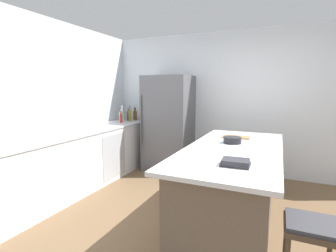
# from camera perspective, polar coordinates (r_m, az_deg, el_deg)

# --- Properties ---
(ground_plane) EXTENTS (7.20, 7.20, 0.00)m
(ground_plane) POSITION_cam_1_polar(r_m,az_deg,el_deg) (3.01, 6.59, -22.73)
(ground_plane) COLOR brown
(wall_rear) EXTENTS (6.00, 0.10, 2.60)m
(wall_rear) POSITION_cam_1_polar(r_m,az_deg,el_deg) (4.79, 15.04, 5.03)
(wall_rear) COLOR silver
(wall_rear) RESTS_ON ground_plane
(wall_left) EXTENTS (0.10, 6.00, 2.60)m
(wall_left) POSITION_cam_1_polar(r_m,az_deg,el_deg) (4.05, -28.29, 3.78)
(wall_left) COLOR silver
(wall_left) RESTS_ON ground_plane
(counter_run_left) EXTENTS (0.68, 3.22, 0.91)m
(counter_run_left) POSITION_cam_1_polar(r_m,az_deg,el_deg) (4.25, -18.95, -7.05)
(counter_run_left) COLOR white
(counter_run_left) RESTS_ON ground_plane
(kitchen_island) EXTENTS (1.01, 2.28, 0.90)m
(kitchen_island) POSITION_cam_1_polar(r_m,az_deg,el_deg) (3.05, 14.42, -12.98)
(kitchen_island) COLOR brown
(kitchen_island) RESTS_ON ground_plane
(refrigerator) EXTENTS (0.86, 0.72, 1.80)m
(refrigerator) POSITION_cam_1_polar(r_m,az_deg,el_deg) (4.78, 0.09, 0.53)
(refrigerator) COLOR #56565B
(refrigerator) RESTS_ON ground_plane
(bar_stool) EXTENTS (0.36, 0.36, 0.63)m
(bar_stool) POSITION_cam_1_polar(r_m,az_deg,el_deg) (2.20, 29.78, -21.03)
(bar_stool) COLOR #473828
(bar_stool) RESTS_ON ground_plane
(sink_faucet) EXTENTS (0.15, 0.05, 0.30)m
(sink_faucet) POSITION_cam_1_polar(r_m,az_deg,el_deg) (3.83, -24.87, 0.34)
(sink_faucet) COLOR silver
(sink_faucet) RESTS_ON counter_run_left
(whiskey_bottle) EXTENTS (0.08, 0.08, 0.26)m
(whiskey_bottle) POSITION_cam_1_polar(r_m,az_deg,el_deg) (5.29, -7.51, 2.48)
(whiskey_bottle) COLOR brown
(whiskey_bottle) RESTS_ON counter_run_left
(syrup_bottle) EXTENTS (0.07, 0.07, 0.25)m
(syrup_bottle) POSITION_cam_1_polar(r_m,az_deg,el_deg) (5.26, -9.04, 2.38)
(syrup_bottle) COLOR #5B3319
(syrup_bottle) RESTS_ON counter_run_left
(olive_oil_bottle) EXTENTS (0.06, 0.06, 0.30)m
(olive_oil_bottle) POSITION_cam_1_polar(r_m,az_deg,el_deg) (5.13, -8.68, 2.46)
(olive_oil_bottle) COLOR olive
(olive_oil_bottle) RESTS_ON counter_run_left
(soda_bottle) EXTENTS (0.07, 0.07, 0.34)m
(soda_bottle) POSITION_cam_1_polar(r_m,az_deg,el_deg) (5.10, -10.39, 2.54)
(soda_bottle) COLOR silver
(soda_bottle) RESTS_ON counter_run_left
(gin_bottle) EXTENTS (0.07, 0.07, 0.28)m
(gin_bottle) POSITION_cam_1_polar(r_m,az_deg,el_deg) (5.00, -10.71, 2.10)
(gin_bottle) COLOR #8CB79E
(gin_bottle) RESTS_ON counter_run_left
(hot_sauce_bottle) EXTENTS (0.04, 0.04, 0.23)m
(hot_sauce_bottle) POSITION_cam_1_polar(r_m,az_deg,el_deg) (4.89, -10.70, 1.77)
(hot_sauce_bottle) COLOR red
(hot_sauce_bottle) RESTS_ON counter_run_left
(cookbook_stack) EXTENTS (0.24, 0.19, 0.06)m
(cookbook_stack) POSITION_cam_1_polar(r_m,az_deg,el_deg) (2.24, 15.14, -8.04)
(cookbook_stack) COLOR #2D2D33
(cookbook_stack) RESTS_ON kitchen_island
(mixing_bowl) EXTENTS (0.22, 0.22, 0.08)m
(mixing_bowl) POSITION_cam_1_polar(r_m,az_deg,el_deg) (3.15, 14.47, -3.12)
(mixing_bowl) COLOR black
(mixing_bowl) RESTS_ON kitchen_island
(cutting_board) EXTENTS (0.37, 0.22, 0.02)m
(cutting_board) POSITION_cam_1_polar(r_m,az_deg,el_deg) (3.51, 15.21, -2.44)
(cutting_board) COLOR #9E7042
(cutting_board) RESTS_ON kitchen_island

